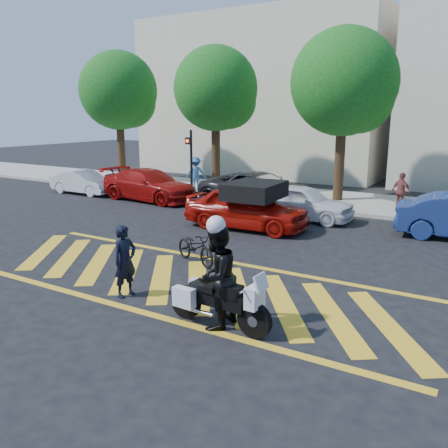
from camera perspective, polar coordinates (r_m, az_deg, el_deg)
The scene contains 19 objects.
ground at distance 11.62m, azimuth -5.20°, elevation -6.86°, with size 90.00×90.00×0.00m, color black.
sidewalk at distance 22.11m, azimuth 13.47°, elevation 2.70°, with size 60.00×5.00×0.15m, color #9E998E.
crosswalk at distance 11.64m, azimuth -5.36°, elevation -6.81°, with size 12.33×4.00×0.01m.
building_left at distance 33.13m, azimuth 5.26°, elevation 14.96°, with size 16.00×8.00×10.00m, color beige.
tree_far_left at distance 28.47m, azimuth -12.28°, elevation 15.10°, with size 4.40×4.40×7.41m.
tree_left at distance 24.51m, azimuth -0.68°, elevation 15.61°, with size 4.20×4.20×7.26m.
tree_center at distance 21.82m, azimuth 14.59°, elevation 15.77°, with size 4.60×4.60×7.56m.
signal_pole at distance 22.71m, azimuth -4.05°, elevation 8.00°, with size 0.28×0.43×3.20m.
officer_bike at distance 10.66m, azimuth -11.82°, elevation -4.38°, with size 0.59×0.39×1.62m, color black.
bicycle at distance 12.82m, azimuth -3.44°, elevation -2.82°, with size 0.59×1.68×0.88m, color black.
police_motorcycle at distance 9.06m, azimuth -0.85°, elevation -9.16°, with size 2.23×0.72×0.98m.
officer_moto at distance 8.90m, azimuth -0.94°, elevation -6.37°, with size 0.97×0.76×2.00m, color black.
red_convertible at distance 16.59m, azimuth 2.72°, elevation 1.99°, with size 1.77×4.40×1.50m, color #A30E07.
parked_far_left at distance 24.84m, azimuth -16.52°, elevation 4.86°, with size 1.25×3.59×1.18m, color silver.
parked_left at distance 22.30m, azimuth -8.94°, elevation 4.68°, with size 2.02×4.98×1.44m, color #920B09.
parked_mid_left at distance 20.29m, azimuth 4.41°, elevation 4.06°, with size 2.51×5.45×1.52m, color black.
parked_mid_right at distance 18.23m, azimuth 9.30°, elevation 2.62°, with size 1.59×3.96×1.35m, color white.
pedestrian_left at distance 24.24m, azimuth -3.40°, elevation 6.10°, with size 1.07×0.62×1.66m, color #356393.
pedestrian_right at distance 20.17m, azimuth 20.54°, elevation 3.66°, with size 0.90×0.38×1.54m, color brown.
Camera 1 is at (6.50, -8.77, 3.99)m, focal length 38.00 mm.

